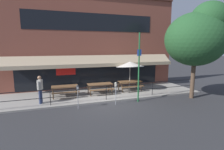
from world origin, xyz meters
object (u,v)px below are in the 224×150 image
object	(u,v)px
parking_meter_near	(78,90)
street_tree_curbside	(198,36)
street_sign_pole	(139,67)
patio_umbrella_right	(130,64)
pedestrian_walking	(40,88)
parking_meter_far	(116,87)
picnic_table_centre	(100,86)
picnic_table_right	(130,83)
picnic_table_left	(65,88)

from	to	relation	value
parking_meter_near	street_tree_curbside	distance (m)	8.52
street_sign_pole	patio_umbrella_right	bearing A→B (deg)	77.86
patio_umbrella_right	pedestrian_walking	distance (m)	6.70
patio_umbrella_right	pedestrian_walking	world-z (taller)	patio_umbrella_right
parking_meter_far	street_tree_curbside	xyz separation A→B (m)	(5.63, -0.40, 3.09)
parking_meter_near	picnic_table_centre	bearing A→B (deg)	52.00
pedestrian_walking	picnic_table_right	bearing A→B (deg)	9.99
picnic_table_left	pedestrian_walking	size ratio (longest dim) A/B	1.05
patio_umbrella_right	street_sign_pole	bearing A→B (deg)	-102.14
picnic_table_right	parking_meter_far	bearing A→B (deg)	-129.38
patio_umbrella_right	parking_meter_far	size ratio (longest dim) A/B	1.69
patio_umbrella_right	pedestrian_walking	bearing A→B (deg)	-169.59
parking_meter_near	street_tree_curbside	world-z (taller)	street_tree_curbside
picnic_table_right	patio_umbrella_right	bearing A→B (deg)	90.00
picnic_table_right	street_tree_curbside	world-z (taller)	street_tree_curbside
picnic_table_centre	street_tree_curbside	bearing A→B (deg)	-25.43
pedestrian_walking	street_tree_curbside	world-z (taller)	street_tree_curbside
patio_umbrella_right	street_tree_curbside	distance (m)	5.08
picnic_table_left	parking_meter_near	bearing A→B (deg)	-77.96
parking_meter_far	street_sign_pole	xyz separation A→B (m)	(1.60, 0.13, 1.11)
picnic_table_centre	parking_meter_near	xyz separation A→B (m)	(-1.95, -2.49, 0.44)
picnic_table_left	parking_meter_near	xyz separation A→B (m)	(0.54, -2.53, 0.44)
picnic_table_left	street_sign_pole	world-z (taller)	street_sign_pole
street_sign_pole	picnic_table_centre	bearing A→B (deg)	130.02
picnic_table_centre	parking_meter_near	size ratio (longest dim) A/B	1.27
picnic_table_right	parking_meter_far	world-z (taller)	parking_meter_far
parking_meter_far	street_sign_pole	size ratio (longest dim) A/B	0.32
picnic_table_left	parking_meter_near	distance (m)	2.62
picnic_table_right	parking_meter_far	distance (m)	3.40
parking_meter_far	street_tree_curbside	distance (m)	6.44
picnic_table_centre	parking_meter_far	size ratio (longest dim) A/B	1.27
patio_umbrella_right	parking_meter_far	distance (m)	3.56
picnic_table_right	patio_umbrella_right	world-z (taller)	patio_umbrella_right
picnic_table_centre	picnic_table_left	bearing A→B (deg)	179.27
pedestrian_walking	parking_meter_far	distance (m)	4.59
parking_meter_far	picnic_table_centre	bearing A→B (deg)	98.09
picnic_table_left	street_tree_curbside	world-z (taller)	street_tree_curbside
picnic_table_centre	parking_meter_far	bearing A→B (deg)	-81.91
picnic_table_right	pedestrian_walking	world-z (taller)	pedestrian_walking
patio_umbrella_right	parking_meter_far	bearing A→B (deg)	-128.86
picnic_table_centre	street_sign_pole	world-z (taller)	street_sign_pole
street_sign_pole	street_tree_curbside	world-z (taller)	street_tree_curbside
pedestrian_walking	picnic_table_left	bearing A→B (deg)	33.75
patio_umbrella_right	pedestrian_walking	size ratio (longest dim) A/B	1.40
street_sign_pole	street_tree_curbside	xyz separation A→B (m)	(4.04, -0.53, 1.98)
parking_meter_near	street_tree_curbside	size ratio (longest dim) A/B	0.22
picnic_table_left	patio_umbrella_right	size ratio (longest dim) A/B	0.75
picnic_table_left	street_sign_pole	bearing A→B (deg)	-27.91
picnic_table_left	parking_meter_near	size ratio (longest dim) A/B	1.27
picnic_table_left	street_sign_pole	distance (m)	5.25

